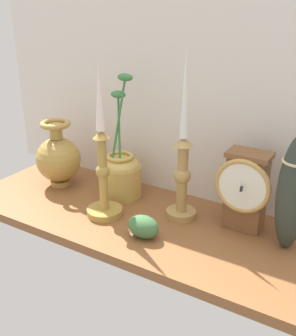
{
  "coord_description": "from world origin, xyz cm",
  "views": [
    {
      "loc": [
        48.39,
        -77.89,
        52.61
      ],
      "look_at": [
        0.94,
        0.0,
        14.0
      ],
      "focal_mm": 44.02,
      "sensor_mm": 36.0,
      "label": 1
    }
  ],
  "objects_px": {
    "candlestick_tall_center": "(103,170)",
    "brass_vase_bulbous": "(58,158)",
    "candlestick_tall_left": "(183,165)",
    "brass_vase_jar": "(120,172)",
    "mantel_clock": "(245,190)",
    "tall_ceramic_vase": "(293,193)"
  },
  "relations": [
    {
      "from": "candlestick_tall_left",
      "to": "brass_vase_jar",
      "type": "xyz_separation_m",
      "value": [
        -0.2,
        0.02,
        -0.07
      ]
    },
    {
      "from": "candlestick_tall_left",
      "to": "brass_vase_bulbous",
      "type": "height_order",
      "value": "candlestick_tall_left"
    },
    {
      "from": "brass_vase_jar",
      "to": "tall_ceramic_vase",
      "type": "distance_m",
      "value": 0.47
    },
    {
      "from": "brass_vase_bulbous",
      "to": "brass_vase_jar",
      "type": "bearing_deg",
      "value": 11.35
    },
    {
      "from": "mantel_clock",
      "to": "brass_vase_bulbous",
      "type": "distance_m",
      "value": 0.55
    },
    {
      "from": "candlestick_tall_center",
      "to": "tall_ceramic_vase",
      "type": "relative_size",
      "value": 1.47
    },
    {
      "from": "mantel_clock",
      "to": "tall_ceramic_vase",
      "type": "distance_m",
      "value": 0.12
    },
    {
      "from": "brass_vase_bulbous",
      "to": "mantel_clock",
      "type": "bearing_deg",
      "value": 4.38
    },
    {
      "from": "mantel_clock",
      "to": "candlestick_tall_left",
      "type": "distance_m",
      "value": 0.16
    },
    {
      "from": "candlestick_tall_left",
      "to": "candlestick_tall_center",
      "type": "height_order",
      "value": "candlestick_tall_left"
    },
    {
      "from": "candlestick_tall_center",
      "to": "brass_vase_bulbous",
      "type": "xyz_separation_m",
      "value": [
        -0.22,
        0.08,
        -0.04
      ]
    },
    {
      "from": "brass_vase_bulbous",
      "to": "tall_ceramic_vase",
      "type": "distance_m",
      "value": 0.66
    },
    {
      "from": "mantel_clock",
      "to": "brass_vase_bulbous",
      "type": "height_order",
      "value": "same"
    },
    {
      "from": "mantel_clock",
      "to": "candlestick_tall_left",
      "type": "xyz_separation_m",
      "value": [
        -0.15,
        -0.03,
        0.04
      ]
    },
    {
      "from": "mantel_clock",
      "to": "candlestick_tall_left",
      "type": "bearing_deg",
      "value": -170.16
    },
    {
      "from": "brass_vase_bulbous",
      "to": "tall_ceramic_vase",
      "type": "relative_size",
      "value": 0.74
    },
    {
      "from": "candlestick_tall_left",
      "to": "brass_vase_jar",
      "type": "bearing_deg",
      "value": 173.48
    },
    {
      "from": "candlestick_tall_left",
      "to": "tall_ceramic_vase",
      "type": "distance_m",
      "value": 0.26
    },
    {
      "from": "mantel_clock",
      "to": "brass_vase_jar",
      "type": "xyz_separation_m",
      "value": [
        -0.35,
        -0.0,
        -0.03
      ]
    },
    {
      "from": "candlestick_tall_left",
      "to": "tall_ceramic_vase",
      "type": "xyz_separation_m",
      "value": [
        0.26,
        -0.0,
        -0.01
      ]
    },
    {
      "from": "brass_vase_jar",
      "to": "candlestick_tall_left",
      "type": "bearing_deg",
      "value": -6.52
    },
    {
      "from": "candlestick_tall_center",
      "to": "brass_vase_bulbous",
      "type": "bearing_deg",
      "value": 160.69
    }
  ]
}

